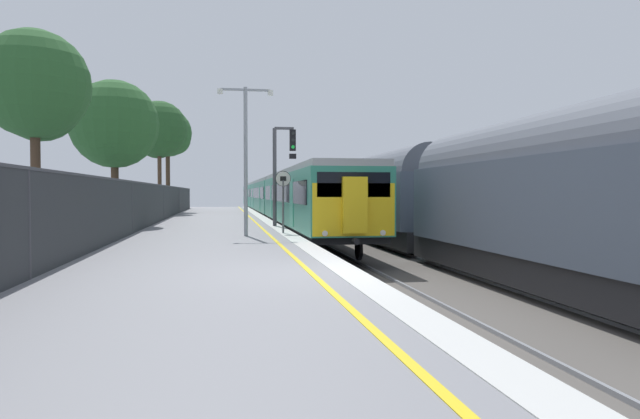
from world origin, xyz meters
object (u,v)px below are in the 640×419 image
at_px(signal_gantry, 281,164).
at_px(background_tree_left, 36,90).
at_px(background_tree_centre, 113,127).
at_px(background_tree_right, 159,132).
at_px(commuter_train_at_platform, 273,196).
at_px(platform_lamp_mid, 246,148).
at_px(speed_limit_sign, 283,193).
at_px(freight_train_adjacent_track, 385,195).
at_px(background_tree_back, 169,135).

distance_m(signal_gantry, background_tree_left, 11.44).
height_order(background_tree_centre, background_tree_right, background_tree_right).
height_order(commuter_train_at_platform, background_tree_centre, background_tree_centre).
height_order(commuter_train_at_platform, platform_lamp_mid, platform_lamp_mid).
xyz_separation_m(signal_gantry, platform_lamp_mid, (-1.85, -5.91, 0.28)).
relative_size(platform_lamp_mid, background_tree_centre, 0.77).
bearing_deg(speed_limit_sign, freight_train_adjacent_track, 47.01).
height_order(freight_train_adjacent_track, platform_lamp_mid, platform_lamp_mid).
bearing_deg(commuter_train_at_platform, background_tree_right, -157.41).
xyz_separation_m(freight_train_adjacent_track, background_tree_left, (-13.92, -8.92, 3.33)).
height_order(platform_lamp_mid, background_tree_back, background_tree_back).
height_order(background_tree_left, background_tree_right, background_tree_right).
height_order(commuter_train_at_platform, background_tree_left, background_tree_left).
bearing_deg(commuter_train_at_platform, background_tree_centre, -114.69).
bearing_deg(freight_train_adjacent_track, background_tree_left, -147.36).
relative_size(speed_limit_sign, background_tree_centre, 0.35).
relative_size(platform_lamp_mid, background_tree_left, 0.81).
height_order(speed_limit_sign, background_tree_left, background_tree_left).
bearing_deg(background_tree_right, background_tree_centre, -91.19).
bearing_deg(background_tree_right, background_tree_back, 84.16).
bearing_deg(platform_lamp_mid, background_tree_left, -166.65).
xyz_separation_m(signal_gantry, background_tree_right, (-7.48, 18.25, 3.30)).
relative_size(signal_gantry, platform_lamp_mid, 0.86).
xyz_separation_m(speed_limit_sign, background_tree_left, (-8.07, -2.64, 3.26)).
xyz_separation_m(signal_gantry, background_tree_centre, (-7.82, 1.78, 1.79)).
xyz_separation_m(freight_train_adjacent_track, speed_limit_sign, (-5.85, -6.28, 0.07)).
bearing_deg(commuter_train_at_platform, background_tree_back, 177.88).
bearing_deg(background_tree_centre, platform_lamp_mid, -52.19).
bearing_deg(signal_gantry, background_tree_centre, 167.15).
relative_size(freight_train_adjacent_track, speed_limit_sign, 18.43).
bearing_deg(background_tree_left, platform_lamp_mid, 13.35).
height_order(speed_limit_sign, background_tree_back, background_tree_back).
height_order(background_tree_left, background_tree_centre, background_tree_centre).
bearing_deg(background_tree_back, background_tree_centre, -92.11).
distance_m(freight_train_adjacent_track, background_tree_left, 16.86).
xyz_separation_m(freight_train_adjacent_track, background_tree_back, (-12.53, 20.84, 4.93)).
bearing_deg(platform_lamp_mid, signal_gantry, 72.58).
bearing_deg(background_tree_left, speed_limit_sign, 18.11).
distance_m(commuter_train_at_platform, platform_lamp_mid, 28.13).
xyz_separation_m(speed_limit_sign, background_tree_back, (-6.68, 27.12, 4.85)).
xyz_separation_m(commuter_train_at_platform, background_tree_centre, (-9.28, -20.18, 3.43)).
xyz_separation_m(speed_limit_sign, background_tree_centre, (-7.43, 6.62, 3.15)).
height_order(background_tree_left, background_tree_back, background_tree_back).
bearing_deg(background_tree_centre, background_tree_right, 88.81).
relative_size(signal_gantry, background_tree_left, 0.70).
relative_size(signal_gantry, background_tree_right, 0.55).
bearing_deg(freight_train_adjacent_track, commuter_train_at_platform, 101.04).
distance_m(signal_gantry, background_tree_right, 20.00).
distance_m(background_tree_centre, background_tree_back, 20.58).
distance_m(signal_gantry, background_tree_back, 23.63).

